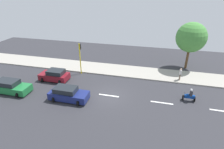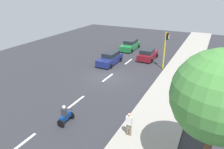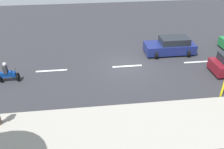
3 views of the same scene
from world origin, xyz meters
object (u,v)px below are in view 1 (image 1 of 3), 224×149
object	(u,v)px
motorcycle	(190,96)
street_tree_center	(191,37)
traffic_light_corner	(80,54)
car_maroon	(55,75)
car_dark_blue	(68,94)
car_green	(10,87)
pedestrian_near_signal	(180,74)

from	to	relation	value
motorcycle	street_tree_center	xyz separation A→B (m)	(9.42, -0.66, 4.15)
traffic_light_corner	street_tree_center	bearing A→B (deg)	-69.11
car_maroon	motorcycle	bearing A→B (deg)	-92.84
car_dark_blue	traffic_light_corner	world-z (taller)	traffic_light_corner
car_green	traffic_light_corner	xyz separation A→B (m)	(6.88, -6.16, 2.22)
car_dark_blue	car_green	xyz separation A→B (m)	(-0.18, 7.41, 0.00)
pedestrian_near_signal	motorcycle	bearing A→B (deg)	-172.36
traffic_light_corner	car_green	bearing A→B (deg)	138.16
traffic_light_corner	car_maroon	bearing A→B (deg)	137.78
traffic_light_corner	street_tree_center	world-z (taller)	street_tree_center
car_green	car_maroon	bearing A→B (deg)	-41.57
car_maroon	street_tree_center	bearing A→B (deg)	-63.96
car_dark_blue	street_tree_center	distance (m)	18.93
car_dark_blue	pedestrian_near_signal	bearing A→B (deg)	-58.18
motorcycle	car_maroon	bearing A→B (deg)	87.16
traffic_light_corner	pedestrian_near_signal	bearing A→B (deg)	-85.79
car_dark_blue	motorcycle	size ratio (longest dim) A/B	2.84
car_dark_blue	pedestrian_near_signal	world-z (taller)	pedestrian_near_signal
pedestrian_near_signal	traffic_light_corner	distance (m)	13.83
car_green	traffic_light_corner	size ratio (longest dim) A/B	1.02
car_green	pedestrian_near_signal	size ratio (longest dim) A/B	2.72
car_dark_blue	traffic_light_corner	distance (m)	7.17
motorcycle	street_tree_center	world-z (taller)	street_tree_center
car_maroon	car_green	world-z (taller)	same
car_maroon	motorcycle	size ratio (longest dim) A/B	2.49
car_maroon	pedestrian_near_signal	size ratio (longest dim) A/B	2.26
pedestrian_near_signal	street_tree_center	xyz separation A→B (m)	(4.70, -1.29, 3.74)
car_green	pedestrian_near_signal	bearing A→B (deg)	-68.32
car_dark_blue	pedestrian_near_signal	size ratio (longest dim) A/B	2.57
car_dark_blue	car_green	size ratio (longest dim) A/B	0.95
motorcycle	pedestrian_near_signal	world-z (taller)	pedestrian_near_signal
car_maroon	street_tree_center	world-z (taller)	street_tree_center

